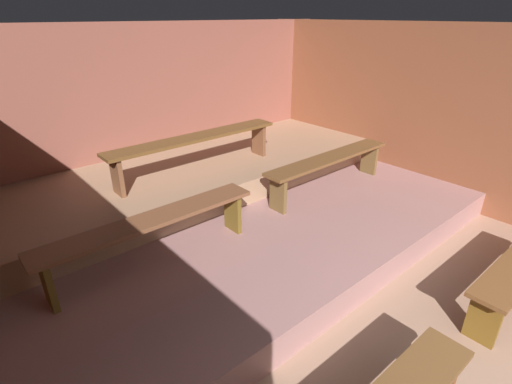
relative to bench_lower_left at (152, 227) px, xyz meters
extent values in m
cube|color=#A17A63|center=(1.23, -0.56, -0.72)|extent=(6.17, 6.15, 0.08)
cube|color=brown|center=(1.23, 2.15, 0.48)|extent=(6.17, 0.06, 2.32)
cube|color=brown|center=(3.95, -0.56, 0.48)|extent=(0.06, 6.15, 2.32)
cube|color=#A1726F|center=(1.23, 0.35, -0.53)|extent=(5.37, 3.53, 0.30)
cube|color=#A67F61|center=(1.23, 1.23, -0.22)|extent=(5.37, 1.77, 0.30)
cube|color=brown|center=(0.84, -2.28, -0.46)|extent=(0.05, 0.24, 0.42)
cube|color=brown|center=(1.63, -2.28, -0.46)|extent=(0.05, 0.24, 0.42)
cube|color=brown|center=(0.00, 0.00, 0.07)|extent=(2.04, 0.30, 0.04)
cube|color=brown|center=(-0.90, 0.00, -0.16)|extent=(0.05, 0.24, 0.42)
cube|color=brown|center=(0.90, 0.00, -0.16)|extent=(0.05, 0.24, 0.42)
cube|color=brown|center=(2.46, 0.00, 0.07)|extent=(2.04, 0.30, 0.04)
cube|color=brown|center=(1.56, 0.00, -0.16)|extent=(0.05, 0.24, 0.42)
cube|color=brown|center=(3.37, 0.00, -0.16)|extent=(0.05, 0.24, 0.42)
cube|color=brown|center=(1.13, 1.00, 0.37)|extent=(2.26, 0.30, 0.04)
cube|color=brown|center=(0.12, 1.00, 0.14)|extent=(0.05, 0.24, 0.42)
cube|color=brown|center=(2.14, 1.00, 0.14)|extent=(0.05, 0.24, 0.42)
camera|label=1|loc=(-1.25, -2.86, 1.73)|focal=27.05mm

